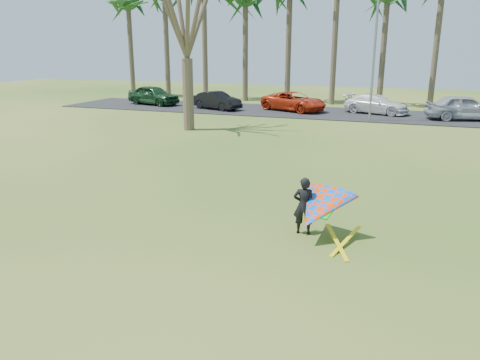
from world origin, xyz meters
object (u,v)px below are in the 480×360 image
(car_3, at_px, (376,104))
(bare_tree_left, at_px, (186,9))
(car_0, at_px, (153,95))
(streetlight, at_px, (377,53))
(car_2, at_px, (294,101))
(kite_flyer, at_px, (318,208))
(car_4, at_px, (464,107))
(car_1, at_px, (217,100))

(car_3, bearing_deg, bare_tree_left, 154.40)
(bare_tree_left, distance_m, car_0, 14.31)
(streetlight, height_order, car_2, streetlight)
(car_3, distance_m, kite_flyer, 24.74)
(car_0, relative_size, kite_flyer, 1.99)
(car_2, distance_m, car_4, 11.97)
(car_1, bearing_deg, streetlight, -79.33)
(car_1, xyz_separation_m, car_2, (5.95, 1.18, 0.03))
(car_1, bearing_deg, car_4, -68.15)
(car_1, distance_m, car_4, 17.91)
(car_0, distance_m, car_3, 18.37)
(car_2, relative_size, kite_flyer, 2.18)
(bare_tree_left, height_order, car_2, bare_tree_left)
(kite_flyer, bearing_deg, car_0, 127.96)
(bare_tree_left, relative_size, car_0, 2.04)
(bare_tree_left, xyz_separation_m, car_3, (10.13, 10.78, -6.16))
(streetlight, xyz_separation_m, car_0, (-18.39, 3.03, -3.59))
(streetlight, distance_m, car_0, 18.98)
(streetlight, height_order, car_3, streetlight)
(car_3, height_order, kite_flyer, kite_flyer)
(bare_tree_left, bearing_deg, kite_flyer, -53.07)
(streetlight, distance_m, car_2, 7.85)
(car_0, bearing_deg, streetlight, -85.30)
(streetlight, relative_size, kite_flyer, 3.35)
(streetlight, xyz_separation_m, car_1, (-12.10, 2.03, -3.71))
(car_2, xyz_separation_m, car_4, (11.95, -0.66, 0.12))
(streetlight, bearing_deg, car_1, 170.48)
(bare_tree_left, bearing_deg, streetlight, 34.57)
(car_3, xyz_separation_m, kite_flyer, (0.36, -24.74, 0.09))
(car_2, bearing_deg, car_0, 114.30)
(bare_tree_left, distance_m, car_1, 11.10)
(bare_tree_left, relative_size, car_3, 2.04)
(car_0, xyz_separation_m, car_1, (6.28, -1.00, -0.12))
(car_1, relative_size, car_2, 0.81)
(bare_tree_left, relative_size, car_2, 1.86)
(car_0, relative_size, car_4, 0.96)
(bare_tree_left, distance_m, streetlight, 12.58)
(bare_tree_left, height_order, car_3, bare_tree_left)
(car_3, bearing_deg, car_4, -84.37)
(car_4, bearing_deg, bare_tree_left, 108.74)
(car_1, bearing_deg, car_3, -61.53)
(bare_tree_left, distance_m, car_2, 12.57)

